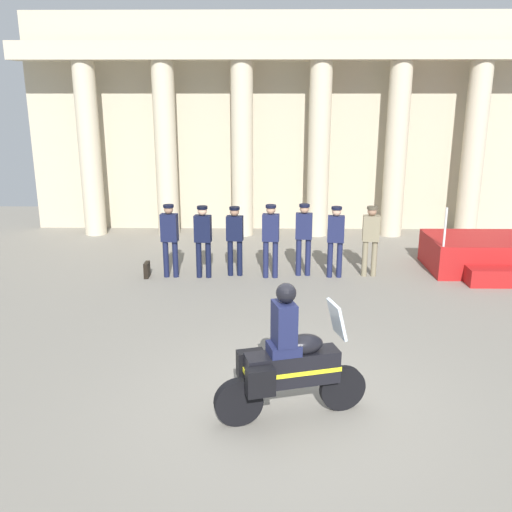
{
  "coord_description": "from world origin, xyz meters",
  "views": [
    {
      "loc": [
        -0.38,
        -6.98,
        4.21
      ],
      "look_at": [
        -0.53,
        2.75,
        1.37
      ],
      "focal_mm": 39.9,
      "sensor_mm": 36.0,
      "label": 1
    }
  ],
  "objects_px": {
    "officer_in_row_5": "(336,236)",
    "officer_in_row_6": "(371,235)",
    "officer_in_row_4": "(304,234)",
    "officer_in_row_0": "(170,235)",
    "officer_in_row_1": "(203,236)",
    "officer_in_row_2": "(235,235)",
    "briefcase_on_ground": "(147,270)",
    "motorcycle_with_rider": "(287,363)",
    "officer_in_row_3": "(271,235)",
    "reviewing_stand": "(482,255)"
  },
  "relations": [
    {
      "from": "officer_in_row_1",
      "to": "officer_in_row_0",
      "type": "bearing_deg",
      "value": 4.25
    },
    {
      "from": "officer_in_row_0",
      "to": "motorcycle_with_rider",
      "type": "bearing_deg",
      "value": 118.63
    },
    {
      "from": "officer_in_row_5",
      "to": "briefcase_on_ground",
      "type": "height_order",
      "value": "officer_in_row_5"
    },
    {
      "from": "officer_in_row_4",
      "to": "officer_in_row_6",
      "type": "bearing_deg",
      "value": -175.05
    },
    {
      "from": "officer_in_row_4",
      "to": "motorcycle_with_rider",
      "type": "distance_m",
      "value": 6.14
    },
    {
      "from": "officer_in_row_0",
      "to": "officer_in_row_5",
      "type": "xyz_separation_m",
      "value": [
        3.82,
        0.05,
        -0.03
      ]
    },
    {
      "from": "officer_in_row_5",
      "to": "officer_in_row_6",
      "type": "height_order",
      "value": "officer_in_row_5"
    },
    {
      "from": "officer_in_row_5",
      "to": "reviewing_stand",
      "type": "bearing_deg",
      "value": -165.29
    },
    {
      "from": "officer_in_row_3",
      "to": "reviewing_stand",
      "type": "bearing_deg",
      "value": -167.29
    },
    {
      "from": "officer_in_row_0",
      "to": "officer_in_row_3",
      "type": "relative_size",
      "value": 1.0
    },
    {
      "from": "reviewing_stand",
      "to": "officer_in_row_1",
      "type": "distance_m",
      "value": 6.73
    },
    {
      "from": "reviewing_stand",
      "to": "officer_in_row_3",
      "type": "distance_m",
      "value": 5.19
    },
    {
      "from": "officer_in_row_6",
      "to": "officer_in_row_3",
      "type": "bearing_deg",
      "value": 9.63
    },
    {
      "from": "reviewing_stand",
      "to": "motorcycle_with_rider",
      "type": "bearing_deg",
      "value": -127.11
    },
    {
      "from": "reviewing_stand",
      "to": "officer_in_row_0",
      "type": "height_order",
      "value": "officer_in_row_0"
    },
    {
      "from": "reviewing_stand",
      "to": "officer_in_row_2",
      "type": "height_order",
      "value": "reviewing_stand"
    },
    {
      "from": "officer_in_row_6",
      "to": "motorcycle_with_rider",
      "type": "distance_m",
      "value": 6.45
    },
    {
      "from": "officer_in_row_2",
      "to": "officer_in_row_6",
      "type": "bearing_deg",
      "value": -174.04
    },
    {
      "from": "officer_in_row_4",
      "to": "officer_in_row_5",
      "type": "relative_size",
      "value": 1.02
    },
    {
      "from": "officer_in_row_6",
      "to": "officer_in_row_5",
      "type": "bearing_deg",
      "value": 12.86
    },
    {
      "from": "reviewing_stand",
      "to": "officer_in_row_0",
      "type": "distance_m",
      "value": 7.49
    },
    {
      "from": "reviewing_stand",
      "to": "officer_in_row_1",
      "type": "xyz_separation_m",
      "value": [
        -6.67,
        -0.63,
        0.61
      ]
    },
    {
      "from": "officer_in_row_6",
      "to": "officer_in_row_4",
      "type": "bearing_deg",
      "value": 4.95
    },
    {
      "from": "officer_in_row_5",
      "to": "officer_in_row_6",
      "type": "distance_m",
      "value": 0.83
    },
    {
      "from": "officer_in_row_1",
      "to": "officer_in_row_3",
      "type": "distance_m",
      "value": 1.56
    },
    {
      "from": "officer_in_row_1",
      "to": "motorcycle_with_rider",
      "type": "distance_m",
      "value": 6.16
    },
    {
      "from": "reviewing_stand",
      "to": "officer_in_row_6",
      "type": "relative_size",
      "value": 1.52
    },
    {
      "from": "officer_in_row_1",
      "to": "officer_in_row_4",
      "type": "relative_size",
      "value": 0.99
    },
    {
      "from": "officer_in_row_1",
      "to": "reviewing_stand",
      "type": "bearing_deg",
      "value": -168.75
    },
    {
      "from": "officer_in_row_2",
      "to": "officer_in_row_6",
      "type": "height_order",
      "value": "officer_in_row_6"
    },
    {
      "from": "officer_in_row_1",
      "to": "officer_in_row_3",
      "type": "bearing_deg",
      "value": -173.6
    },
    {
      "from": "officer_in_row_0",
      "to": "briefcase_on_ground",
      "type": "height_order",
      "value": "officer_in_row_0"
    },
    {
      "from": "officer_in_row_4",
      "to": "briefcase_on_ground",
      "type": "height_order",
      "value": "officer_in_row_4"
    },
    {
      "from": "officer_in_row_3",
      "to": "briefcase_on_ground",
      "type": "relative_size",
      "value": 4.79
    },
    {
      "from": "briefcase_on_ground",
      "to": "reviewing_stand",
      "type": "bearing_deg",
      "value": 4.61
    },
    {
      "from": "officer_in_row_3",
      "to": "officer_in_row_5",
      "type": "xyz_separation_m",
      "value": [
        1.49,
        0.05,
        -0.03
      ]
    },
    {
      "from": "briefcase_on_ground",
      "to": "officer_in_row_5",
      "type": "bearing_deg",
      "value": 1.05
    },
    {
      "from": "officer_in_row_2",
      "to": "motorcycle_with_rider",
      "type": "distance_m",
      "value": 6.16
    },
    {
      "from": "officer_in_row_5",
      "to": "officer_in_row_6",
      "type": "bearing_deg",
      "value": -167.14
    },
    {
      "from": "officer_in_row_4",
      "to": "officer_in_row_6",
      "type": "xyz_separation_m",
      "value": [
        1.55,
        -0.02,
        -0.03
      ]
    },
    {
      "from": "officer_in_row_6",
      "to": "motorcycle_with_rider",
      "type": "height_order",
      "value": "motorcycle_with_rider"
    },
    {
      "from": "officer_in_row_1",
      "to": "officer_in_row_2",
      "type": "height_order",
      "value": "officer_in_row_1"
    },
    {
      "from": "officer_in_row_2",
      "to": "officer_in_row_4",
      "type": "relative_size",
      "value": 0.96
    },
    {
      "from": "officer_in_row_0",
      "to": "officer_in_row_3",
      "type": "bearing_deg",
      "value": -174.31
    },
    {
      "from": "officer_in_row_5",
      "to": "motorcycle_with_rider",
      "type": "bearing_deg",
      "value": 83.31
    },
    {
      "from": "officer_in_row_0",
      "to": "officer_in_row_4",
      "type": "relative_size",
      "value": 1.01
    },
    {
      "from": "reviewing_stand",
      "to": "officer_in_row_4",
      "type": "height_order",
      "value": "officer_in_row_4"
    },
    {
      "from": "officer_in_row_3",
      "to": "officer_in_row_6",
      "type": "xyz_separation_m",
      "value": [
        2.32,
        0.15,
        -0.04
      ]
    },
    {
      "from": "officer_in_row_4",
      "to": "officer_in_row_6",
      "type": "height_order",
      "value": "officer_in_row_4"
    },
    {
      "from": "reviewing_stand",
      "to": "officer_in_row_4",
      "type": "bearing_deg",
      "value": -174.23
    }
  ]
}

